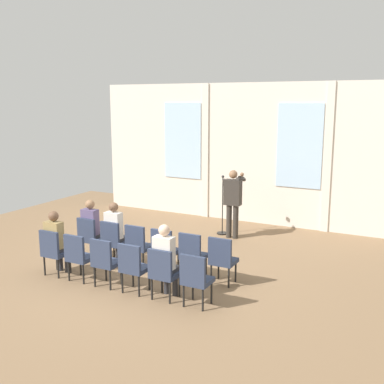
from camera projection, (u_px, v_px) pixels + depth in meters
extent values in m
plane|color=#846647|center=(138.00, 278.00, 9.11)|extent=(13.41, 13.41, 0.00)
cube|color=silver|center=(238.00, 153.00, 13.23)|extent=(8.84, 0.10, 3.93)
cube|color=silver|center=(183.00, 141.00, 13.92)|extent=(1.22, 0.04, 2.25)
cube|color=silver|center=(205.00, 152.00, 13.64)|extent=(0.20, 0.08, 3.93)
cube|color=silver|center=(299.00, 146.00, 12.32)|extent=(1.22, 0.04, 2.25)
cube|color=silver|center=(328.00, 158.00, 12.04)|extent=(0.20, 0.08, 3.93)
cylinder|color=#332D28|center=(229.00, 221.00, 11.78)|extent=(0.14, 0.14, 0.86)
cylinder|color=#332D28|center=(236.00, 222.00, 11.70)|extent=(0.14, 0.14, 0.86)
cube|color=#332D28|center=(233.00, 192.00, 11.60)|extent=(0.42, 0.22, 0.64)
cube|color=maroon|center=(235.00, 189.00, 11.68)|extent=(0.06, 0.01, 0.39)
sphere|color=#8C6647|center=(233.00, 174.00, 11.52)|extent=(0.21, 0.21, 0.21)
cylinder|color=#332D28|center=(225.00, 187.00, 11.76)|extent=(0.09, 0.28, 0.45)
cylinder|color=#332D28|center=(241.00, 179.00, 11.58)|extent=(0.15, 0.36, 0.15)
cylinder|color=#332D28|center=(241.00, 178.00, 11.71)|extent=(0.11, 0.34, 0.15)
sphere|color=#8C6647|center=(242.00, 174.00, 11.97)|extent=(0.10, 0.10, 0.10)
cylinder|color=black|center=(222.00, 233.00, 12.18)|extent=(0.28, 0.28, 0.03)
cylinder|color=black|center=(223.00, 206.00, 12.03)|extent=(0.02, 0.02, 1.45)
sphere|color=#262626|center=(223.00, 177.00, 11.89)|extent=(0.07, 0.07, 0.07)
cylinder|color=black|center=(104.00, 248.00, 10.34)|extent=(0.04, 0.04, 0.40)
cylinder|color=black|center=(91.00, 246.00, 10.50)|extent=(0.04, 0.04, 0.40)
cylinder|color=black|center=(94.00, 253.00, 10.04)|extent=(0.04, 0.04, 0.40)
cylinder|color=black|center=(81.00, 250.00, 10.21)|extent=(0.04, 0.04, 0.40)
cube|color=#2D3851|center=(92.00, 239.00, 10.23)|extent=(0.46, 0.44, 0.08)
cube|color=#2D3851|center=(86.00, 229.00, 10.01)|extent=(0.46, 0.06, 0.46)
cylinder|color=#2D2D33|center=(95.00, 246.00, 10.47)|extent=(0.10, 0.10, 0.44)
cylinder|color=#2D2D33|center=(101.00, 247.00, 10.38)|extent=(0.10, 0.10, 0.44)
cube|color=#2D2D33|center=(94.00, 236.00, 10.27)|extent=(0.34, 0.36, 0.12)
cube|color=#594C72|center=(90.00, 222.00, 10.10)|extent=(0.36, 0.20, 0.56)
sphere|color=#8C6647|center=(90.00, 204.00, 10.05)|extent=(0.20, 0.20, 0.20)
cylinder|color=black|center=(127.00, 252.00, 10.05)|extent=(0.04, 0.04, 0.40)
cylinder|color=black|center=(114.00, 250.00, 10.22)|extent=(0.04, 0.04, 0.40)
cylinder|color=black|center=(118.00, 257.00, 9.76)|extent=(0.04, 0.04, 0.40)
cylinder|color=black|center=(104.00, 254.00, 9.92)|extent=(0.04, 0.04, 0.40)
cube|color=#2D3851|center=(116.00, 243.00, 9.94)|extent=(0.46, 0.44, 0.08)
cube|color=#2D3851|center=(110.00, 233.00, 9.72)|extent=(0.46, 0.06, 0.46)
cylinder|color=#2D2D33|center=(118.00, 250.00, 10.18)|extent=(0.10, 0.10, 0.44)
cylinder|color=#2D2D33|center=(124.00, 251.00, 10.10)|extent=(0.10, 0.10, 0.44)
cube|color=#2D2D33|center=(117.00, 239.00, 9.98)|extent=(0.34, 0.36, 0.12)
cube|color=silver|center=(114.00, 225.00, 9.82)|extent=(0.36, 0.20, 0.56)
sphere|color=brown|center=(114.00, 207.00, 9.76)|extent=(0.20, 0.20, 0.20)
cylinder|color=black|center=(152.00, 257.00, 9.77)|extent=(0.04, 0.04, 0.40)
cylinder|color=black|center=(138.00, 254.00, 9.93)|extent=(0.04, 0.04, 0.40)
cylinder|color=black|center=(143.00, 262.00, 9.47)|extent=(0.04, 0.04, 0.40)
cylinder|color=black|center=(129.00, 259.00, 9.64)|extent=(0.04, 0.04, 0.40)
cube|color=#2D3851|center=(140.00, 247.00, 9.66)|extent=(0.46, 0.44, 0.08)
cube|color=#2D3851|center=(135.00, 237.00, 9.44)|extent=(0.46, 0.06, 0.46)
cylinder|color=black|center=(178.00, 262.00, 9.48)|extent=(0.04, 0.04, 0.40)
cylinder|color=black|center=(163.00, 259.00, 9.65)|extent=(0.04, 0.04, 0.40)
cylinder|color=black|center=(170.00, 267.00, 9.19)|extent=(0.04, 0.04, 0.40)
cylinder|color=black|center=(155.00, 264.00, 9.35)|extent=(0.04, 0.04, 0.40)
cube|color=#2D3851|center=(166.00, 251.00, 9.37)|extent=(0.46, 0.44, 0.08)
cube|color=#2D3851|center=(161.00, 241.00, 9.15)|extent=(0.46, 0.06, 0.46)
cylinder|color=black|center=(206.00, 267.00, 9.20)|extent=(0.04, 0.04, 0.40)
cylinder|color=black|center=(190.00, 264.00, 9.36)|extent=(0.04, 0.04, 0.40)
cylinder|color=black|center=(198.00, 272.00, 8.90)|extent=(0.04, 0.04, 0.40)
cylinder|color=black|center=(182.00, 269.00, 9.07)|extent=(0.04, 0.04, 0.40)
cube|color=#2D3851|center=(194.00, 256.00, 9.09)|extent=(0.46, 0.44, 0.08)
cube|color=#2D3851|center=(190.00, 246.00, 8.87)|extent=(0.46, 0.06, 0.46)
cylinder|color=black|center=(236.00, 272.00, 8.91)|extent=(0.04, 0.04, 0.40)
cylinder|color=black|center=(219.00, 269.00, 9.08)|extent=(0.04, 0.04, 0.40)
cylinder|color=black|center=(229.00, 278.00, 8.62)|extent=(0.04, 0.04, 0.40)
cylinder|color=black|center=(211.00, 274.00, 8.78)|extent=(0.04, 0.04, 0.40)
cube|color=#2D3851|center=(224.00, 261.00, 8.80)|extent=(0.46, 0.44, 0.08)
cube|color=#2D3851|center=(220.00, 250.00, 8.58)|extent=(0.46, 0.06, 0.46)
cylinder|color=black|center=(70.00, 263.00, 9.38)|extent=(0.04, 0.04, 0.40)
cylinder|color=black|center=(57.00, 261.00, 9.54)|extent=(0.04, 0.04, 0.40)
cylinder|color=black|center=(58.00, 269.00, 9.09)|extent=(0.04, 0.04, 0.40)
cylinder|color=black|center=(45.00, 266.00, 9.25)|extent=(0.04, 0.04, 0.40)
cube|color=#2D3851|center=(57.00, 253.00, 9.27)|extent=(0.46, 0.44, 0.08)
cube|color=#2D3851|center=(49.00, 243.00, 9.05)|extent=(0.46, 0.06, 0.46)
cylinder|color=#2D2D33|center=(60.00, 260.00, 9.51)|extent=(0.10, 0.10, 0.44)
cylinder|color=#2D2D33|center=(67.00, 262.00, 9.43)|extent=(0.10, 0.10, 0.44)
cube|color=#2D2D33|center=(59.00, 249.00, 9.31)|extent=(0.34, 0.36, 0.12)
cube|color=#997F4C|center=(54.00, 235.00, 9.15)|extent=(0.36, 0.20, 0.54)
sphere|color=brown|center=(54.00, 216.00, 9.09)|extent=(0.20, 0.20, 0.20)
cylinder|color=black|center=(95.00, 268.00, 9.10)|extent=(0.04, 0.04, 0.40)
cylinder|color=black|center=(81.00, 265.00, 9.26)|extent=(0.04, 0.04, 0.40)
cylinder|color=black|center=(83.00, 274.00, 8.80)|extent=(0.04, 0.04, 0.40)
cylinder|color=black|center=(69.00, 271.00, 8.96)|extent=(0.04, 0.04, 0.40)
cube|color=#2D3851|center=(81.00, 258.00, 8.98)|extent=(0.46, 0.44, 0.08)
cube|color=#2D3851|center=(74.00, 247.00, 8.77)|extent=(0.46, 0.06, 0.46)
cylinder|color=black|center=(121.00, 274.00, 8.81)|extent=(0.04, 0.04, 0.40)
cylinder|color=black|center=(106.00, 271.00, 8.97)|extent=(0.04, 0.04, 0.40)
cylinder|color=black|center=(110.00, 280.00, 8.52)|extent=(0.04, 0.04, 0.40)
cylinder|color=black|center=(95.00, 276.00, 8.68)|extent=(0.04, 0.04, 0.40)
cube|color=#2D3851|center=(108.00, 263.00, 8.70)|extent=(0.46, 0.44, 0.08)
cube|color=#2D3851|center=(101.00, 252.00, 8.48)|extent=(0.46, 0.06, 0.46)
cylinder|color=black|center=(149.00, 280.00, 8.53)|extent=(0.04, 0.04, 0.40)
cylinder|color=black|center=(133.00, 276.00, 8.69)|extent=(0.04, 0.04, 0.40)
cylinder|color=black|center=(139.00, 286.00, 8.23)|extent=(0.04, 0.04, 0.40)
cylinder|color=black|center=(122.00, 282.00, 8.39)|extent=(0.04, 0.04, 0.40)
cube|color=#2D3851|center=(136.00, 269.00, 8.41)|extent=(0.46, 0.44, 0.08)
cube|color=#2D3851|center=(129.00, 257.00, 8.20)|extent=(0.46, 0.06, 0.46)
cylinder|color=black|center=(179.00, 286.00, 8.24)|extent=(0.04, 0.04, 0.40)
cylinder|color=black|center=(162.00, 282.00, 8.40)|extent=(0.04, 0.04, 0.40)
cylinder|color=black|center=(170.00, 293.00, 7.95)|extent=(0.04, 0.04, 0.40)
cylinder|color=black|center=(152.00, 289.00, 8.11)|extent=(0.04, 0.04, 0.40)
cube|color=#2D3851|center=(166.00, 274.00, 8.13)|extent=(0.46, 0.44, 0.08)
cube|color=#2D3851|center=(160.00, 263.00, 7.91)|extent=(0.46, 0.06, 0.46)
cylinder|color=#2D2D33|center=(166.00, 282.00, 8.37)|extent=(0.10, 0.10, 0.44)
cylinder|color=#2D2D33|center=(175.00, 284.00, 8.29)|extent=(0.10, 0.10, 0.44)
cube|color=#2D2D33|center=(167.00, 270.00, 8.17)|extent=(0.34, 0.36, 0.12)
cube|color=silver|center=(164.00, 253.00, 8.01)|extent=(0.36, 0.20, 0.58)
sphere|color=beige|center=(164.00, 230.00, 7.95)|extent=(0.20, 0.20, 0.20)
cylinder|color=black|center=(211.00, 292.00, 7.96)|extent=(0.04, 0.04, 0.40)
cylinder|color=black|center=(193.00, 289.00, 8.12)|extent=(0.04, 0.04, 0.40)
cylinder|color=black|center=(203.00, 300.00, 7.66)|extent=(0.04, 0.04, 0.40)
cylinder|color=black|center=(184.00, 296.00, 7.82)|extent=(0.04, 0.04, 0.40)
cube|color=#2D3851|center=(198.00, 281.00, 7.84)|extent=(0.46, 0.44, 0.08)
cube|color=#2D3851|center=(193.00, 269.00, 7.63)|extent=(0.46, 0.06, 0.46)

